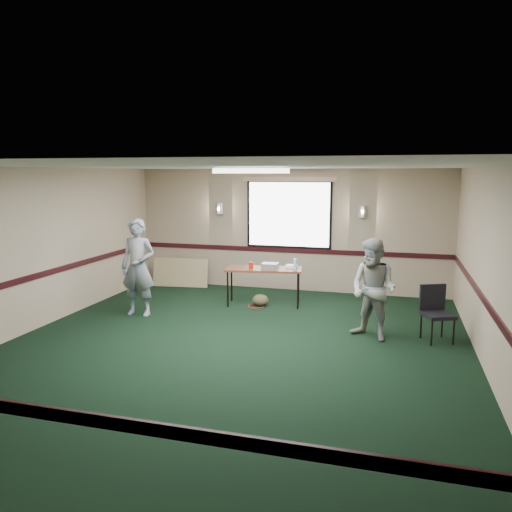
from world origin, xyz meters
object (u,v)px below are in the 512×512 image
(person_left, at_px, (138,267))
(person_right, at_px, (373,289))
(projector, at_px, (270,266))
(conference_chair, at_px, (436,308))
(folding_table, at_px, (264,271))

(person_left, relative_size, person_right, 1.12)
(person_left, bearing_deg, projector, 29.41)
(projector, distance_m, conference_chair, 3.29)
(projector, bearing_deg, folding_table, 175.34)
(conference_chair, xyz_separation_m, person_left, (-5.18, 0.01, 0.39))
(folding_table, relative_size, projector, 4.90)
(folding_table, distance_m, conference_chair, 3.40)
(projector, height_order, conference_chair, conference_chair)
(projector, relative_size, person_right, 0.20)
(projector, distance_m, person_left, 2.53)
(folding_table, height_order, person_left, person_left)
(projector, bearing_deg, person_left, -152.86)
(conference_chair, bearing_deg, person_left, 156.46)
(conference_chair, distance_m, person_right, 1.02)
(person_left, bearing_deg, folding_table, 31.05)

